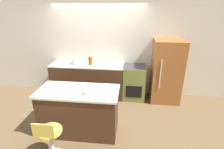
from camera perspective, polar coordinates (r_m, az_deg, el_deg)
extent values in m
plane|color=brown|center=(4.89, -5.09, -8.51)|extent=(14.00, 14.00, 0.00)
cube|color=beige|center=(4.98, -4.16, 8.30)|extent=(8.00, 0.06, 2.60)
cube|color=#422819|center=(5.02, -7.94, -1.98)|extent=(2.00, 0.59, 0.91)
cube|color=beige|center=(4.85, -8.22, 3.09)|extent=(2.00, 0.59, 0.03)
cube|color=#9EA3A8|center=(4.94, -12.19, 3.41)|extent=(0.44, 0.32, 0.01)
cube|color=#422819|center=(3.67, -10.53, -11.91)|extent=(1.51, 0.70, 0.90)
cube|color=beige|center=(3.44, -11.06, -5.40)|extent=(1.57, 0.74, 0.04)
cube|color=olive|center=(4.87, 7.19, -2.52)|extent=(0.60, 0.59, 0.94)
cube|color=black|center=(4.66, 7.12, -5.62)|extent=(0.42, 0.01, 0.33)
cube|color=#333338|center=(4.69, 7.46, 2.74)|extent=(0.57, 0.56, 0.01)
cube|color=#995628|center=(4.80, 17.36, 0.93)|extent=(0.75, 0.64, 1.66)
cube|color=silver|center=(4.44, 15.52, 0.02)|extent=(0.02, 0.02, 0.75)
cylinder|color=#B7B7BC|center=(3.33, -19.07, -20.91)|extent=(0.06, 0.06, 0.54)
cylinder|color=gold|center=(3.15, -19.75, -16.98)|extent=(0.41, 0.41, 0.04)
cube|color=gold|center=(2.94, -21.59, -16.79)|extent=(0.35, 0.02, 0.25)
cylinder|color=silver|center=(4.90, -11.91, 4.01)|extent=(0.20, 0.20, 0.11)
sphere|color=silver|center=(4.88, -11.99, 5.01)|extent=(0.11, 0.11, 0.11)
cylinder|color=white|center=(4.73, -3.26, 3.59)|extent=(0.22, 0.22, 0.07)
cylinder|color=brown|center=(4.78, -7.03, 4.38)|extent=(0.12, 0.12, 0.19)
cylinder|color=brown|center=(4.75, -7.09, 5.59)|extent=(0.12, 0.12, 0.02)
cylinder|color=white|center=(3.28, -7.19, -5.59)|extent=(0.26, 0.26, 0.06)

